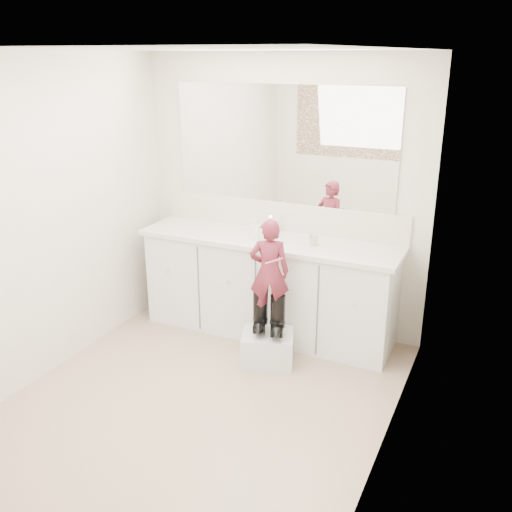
% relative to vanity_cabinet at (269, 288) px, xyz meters
% --- Properties ---
extents(floor, '(3.00, 3.00, 0.00)m').
position_rel_vanity_cabinet_xyz_m(floor, '(0.00, -1.23, -0.42)').
color(floor, '#977D63').
rests_on(floor, ground).
extents(ceiling, '(3.00, 3.00, 0.00)m').
position_rel_vanity_cabinet_xyz_m(ceiling, '(0.00, -1.23, 1.97)').
color(ceiling, white).
rests_on(ceiling, wall_back).
extents(wall_back, '(2.60, 0.00, 2.60)m').
position_rel_vanity_cabinet_xyz_m(wall_back, '(0.00, 0.27, 0.77)').
color(wall_back, beige).
rests_on(wall_back, floor).
extents(wall_front, '(2.60, 0.00, 2.60)m').
position_rel_vanity_cabinet_xyz_m(wall_front, '(0.00, -2.73, 0.77)').
color(wall_front, beige).
rests_on(wall_front, floor).
extents(wall_left, '(0.00, 3.00, 3.00)m').
position_rel_vanity_cabinet_xyz_m(wall_left, '(-1.30, -1.23, 0.78)').
color(wall_left, beige).
rests_on(wall_left, floor).
extents(wall_right, '(0.00, 3.00, 3.00)m').
position_rel_vanity_cabinet_xyz_m(wall_right, '(1.30, -1.23, 0.78)').
color(wall_right, beige).
rests_on(wall_right, floor).
extents(vanity_cabinet, '(2.20, 0.55, 0.85)m').
position_rel_vanity_cabinet_xyz_m(vanity_cabinet, '(0.00, 0.00, 0.00)').
color(vanity_cabinet, silver).
rests_on(vanity_cabinet, floor).
extents(countertop, '(2.28, 0.58, 0.04)m').
position_rel_vanity_cabinet_xyz_m(countertop, '(0.00, -0.01, 0.45)').
color(countertop, beige).
rests_on(countertop, vanity_cabinet).
extents(backsplash, '(2.28, 0.03, 0.25)m').
position_rel_vanity_cabinet_xyz_m(backsplash, '(0.00, 0.26, 0.59)').
color(backsplash, beige).
rests_on(backsplash, countertop).
extents(mirror, '(2.00, 0.02, 1.00)m').
position_rel_vanity_cabinet_xyz_m(mirror, '(0.00, 0.26, 1.22)').
color(mirror, white).
rests_on(mirror, wall_back).
extents(dot_panel, '(2.00, 0.01, 1.20)m').
position_rel_vanity_cabinet_xyz_m(dot_panel, '(0.00, -2.71, 1.22)').
color(dot_panel, '#472819').
rests_on(dot_panel, wall_front).
extents(faucet, '(0.08, 0.08, 0.10)m').
position_rel_vanity_cabinet_xyz_m(faucet, '(0.00, 0.15, 0.52)').
color(faucet, silver).
rests_on(faucet, countertop).
extents(cup, '(0.10, 0.10, 0.08)m').
position_rel_vanity_cabinet_xyz_m(cup, '(0.41, -0.03, 0.50)').
color(cup, beige).
rests_on(cup, countertop).
extents(soap_bottle, '(0.09, 0.10, 0.17)m').
position_rel_vanity_cabinet_xyz_m(soap_bottle, '(-0.10, -0.07, 0.55)').
color(soap_bottle, white).
rests_on(soap_bottle, countertop).
extents(step_stool, '(0.50, 0.46, 0.26)m').
position_rel_vanity_cabinet_xyz_m(step_stool, '(0.22, -0.51, -0.29)').
color(step_stool, silver).
rests_on(step_stool, floor).
extents(boot_left, '(0.19, 0.26, 0.34)m').
position_rel_vanity_cabinet_xyz_m(boot_left, '(0.14, -0.49, 0.01)').
color(boot_left, black).
rests_on(boot_left, step_stool).
extents(boot_right, '(0.19, 0.26, 0.34)m').
position_rel_vanity_cabinet_xyz_m(boot_right, '(0.29, -0.49, 0.01)').
color(boot_right, black).
rests_on(boot_right, step_stool).
extents(toddler, '(0.36, 0.29, 0.85)m').
position_rel_vanity_cabinet_xyz_m(toddler, '(0.22, -0.49, 0.36)').
color(toddler, '#A5324B').
rests_on(toddler, step_stool).
extents(toothbrush, '(0.13, 0.06, 0.06)m').
position_rel_vanity_cabinet_xyz_m(toothbrush, '(0.29, -0.57, 0.49)').
color(toothbrush, '#E4588A').
rests_on(toothbrush, toddler).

